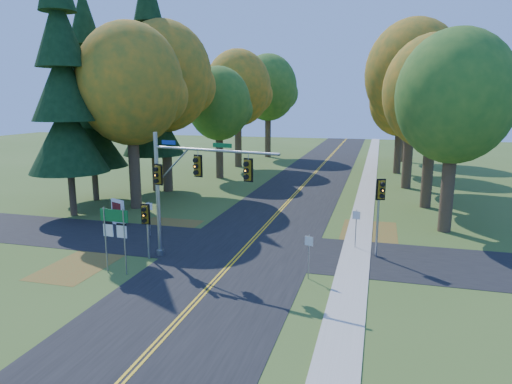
% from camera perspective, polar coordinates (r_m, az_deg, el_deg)
% --- Properties ---
extents(ground, '(160.00, 160.00, 0.00)m').
position_cam_1_polar(ground, '(24.75, -2.62, -8.40)').
color(ground, '#38531D').
rests_on(ground, ground).
extents(road_main, '(8.00, 160.00, 0.02)m').
position_cam_1_polar(road_main, '(24.75, -2.62, -8.38)').
color(road_main, black).
rests_on(road_main, ground).
extents(road_cross, '(60.00, 6.00, 0.02)m').
position_cam_1_polar(road_cross, '(26.55, -1.29, -6.97)').
color(road_cross, black).
rests_on(road_cross, ground).
extents(centerline_left, '(0.10, 160.00, 0.01)m').
position_cam_1_polar(centerline_left, '(24.77, -2.85, -8.32)').
color(centerline_left, gold).
rests_on(centerline_left, road_main).
extents(centerline_right, '(0.10, 160.00, 0.01)m').
position_cam_1_polar(centerline_right, '(24.71, -2.40, -8.36)').
color(centerline_right, gold).
rests_on(centerline_right, road_main).
extents(sidewalk_east, '(1.60, 160.00, 0.06)m').
position_cam_1_polar(sidewalk_east, '(23.69, 12.01, -9.50)').
color(sidewalk_east, '#9E998E').
rests_on(sidewalk_east, ground).
extents(leaf_patch_w_near, '(4.00, 6.00, 0.00)m').
position_cam_1_polar(leaf_patch_w_near, '(30.68, -11.96, -4.68)').
color(leaf_patch_w_near, brown).
rests_on(leaf_patch_w_near, ground).
extents(leaf_patch_e, '(3.50, 8.00, 0.00)m').
position_cam_1_polar(leaf_patch_e, '(29.37, 13.89, -5.50)').
color(leaf_patch_e, brown).
rests_on(leaf_patch_e, ground).
extents(leaf_patch_w_far, '(3.00, 5.00, 0.00)m').
position_cam_1_polar(leaf_patch_w_far, '(25.55, -21.22, -8.53)').
color(leaf_patch_w_far, brown).
rests_on(leaf_patch_w_far, ground).
extents(tree_w_a, '(8.00, 8.00, 14.15)m').
position_cam_1_polar(tree_w_a, '(36.47, -15.30, 12.77)').
color(tree_w_a, '#38281C').
rests_on(tree_w_a, ground).
extents(tree_e_a, '(7.20, 7.20, 12.73)m').
position_cam_1_polar(tree_e_a, '(31.22, 23.74, 10.75)').
color(tree_e_a, '#38281C').
rests_on(tree_e_a, ground).
extents(tree_w_b, '(8.60, 8.60, 15.38)m').
position_cam_1_polar(tree_w_b, '(42.87, -11.29, 13.88)').
color(tree_w_b, '#38281C').
rests_on(tree_w_b, ground).
extents(tree_e_b, '(7.60, 7.60, 13.33)m').
position_cam_1_polar(tree_e_b, '(37.91, 21.41, 11.44)').
color(tree_e_b, '#38281C').
rests_on(tree_e_b, ground).
extents(tree_w_c, '(6.80, 6.80, 11.91)m').
position_cam_1_polar(tree_w_c, '(49.52, -4.59, 10.90)').
color(tree_w_c, '#38281C').
rests_on(tree_w_c, ground).
extents(tree_e_c, '(8.80, 8.80, 15.79)m').
position_cam_1_polar(tree_e_c, '(45.96, 19.14, 13.67)').
color(tree_e_c, '#38281C').
rests_on(tree_e_c, ground).
extents(tree_w_d, '(8.20, 8.20, 14.56)m').
position_cam_1_polar(tree_w_d, '(57.99, -2.19, 12.82)').
color(tree_w_d, '#38281C').
rests_on(tree_w_d, ground).
extents(tree_e_d, '(7.00, 7.00, 12.32)m').
position_cam_1_polar(tree_e_d, '(55.05, 17.72, 10.76)').
color(tree_e_d, '#38281C').
rests_on(tree_e_d, ground).
extents(tree_w_e, '(8.40, 8.40, 14.97)m').
position_cam_1_polar(tree_w_e, '(68.18, 1.61, 12.87)').
color(tree_w_e, '#38281C').
rests_on(tree_w_e, ground).
extents(tree_e_e, '(7.80, 7.80, 13.74)m').
position_cam_1_polar(tree_e_e, '(65.80, 18.49, 11.58)').
color(tree_e_e, '#38281C').
rests_on(tree_e_e, ground).
extents(pine_a, '(5.60, 5.60, 19.48)m').
position_cam_1_polar(pine_a, '(35.54, -22.89, 11.84)').
color(pine_a, '#38281C').
rests_on(pine_a, ground).
extents(pine_b, '(5.60, 5.60, 17.31)m').
position_cam_1_polar(pine_b, '(40.45, -20.09, 10.44)').
color(pine_b, '#38281C').
rests_on(pine_b, ground).
extents(pine_c, '(5.60, 5.60, 20.56)m').
position_cam_1_polar(pine_c, '(43.17, -12.98, 12.89)').
color(pine_c, '#38281C').
rests_on(pine_c, ground).
extents(traffic_mast, '(7.26, 1.91, 6.74)m').
position_cam_1_polar(traffic_mast, '(23.70, -8.95, 1.44)').
color(traffic_mast, '#919599').
rests_on(traffic_mast, ground).
extents(east_signal_pole, '(0.48, 0.58, 4.36)m').
position_cam_1_polar(east_signal_pole, '(24.89, 15.25, -0.77)').
color(east_signal_pole, gray).
rests_on(east_signal_pole, ground).
extents(ped_signal_pole, '(0.49, 0.56, 3.07)m').
position_cam_1_polar(ped_signal_pole, '(24.64, -13.60, -3.24)').
color(ped_signal_pole, '#96999F').
rests_on(ped_signal_pole, ground).
extents(route_sign_cluster, '(1.54, 0.18, 3.31)m').
position_cam_1_polar(route_sign_cluster, '(23.17, -17.26, -4.26)').
color(route_sign_cluster, gray).
rests_on(route_sign_cluster, ground).
extents(info_kiosk, '(1.24, 0.70, 1.78)m').
position_cam_1_polar(info_kiosk, '(32.38, -16.88, -2.46)').
color(info_kiosk, white).
rests_on(info_kiosk, ground).
extents(reg_sign_e_north, '(0.43, 0.12, 2.27)m').
position_cam_1_polar(reg_sign_e_north, '(26.66, 12.40, -3.69)').
color(reg_sign_e_north, gray).
rests_on(reg_sign_e_north, ground).
extents(reg_sign_e_south, '(0.41, 0.15, 2.17)m').
position_cam_1_polar(reg_sign_e_south, '(21.84, 6.62, -7.08)').
color(reg_sign_e_south, gray).
rests_on(reg_sign_e_south, ground).
extents(reg_sign_w, '(0.42, 0.09, 2.19)m').
position_cam_1_polar(reg_sign_w, '(29.19, -13.19, -2.52)').
color(reg_sign_w, gray).
rests_on(reg_sign_w, ground).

